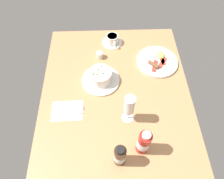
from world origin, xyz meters
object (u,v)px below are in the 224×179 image
object	(u,v)px
creamer_jug	(100,55)
wine_glass	(129,106)
coffee_cup	(112,40)
sauce_bottle_brown	(121,156)
breakfast_plate	(157,61)
porridge_bowl	(101,77)
sauce_bottle_red	(144,143)
cutlery_setting	(68,111)

from	to	relation	value
creamer_jug	wine_glass	bearing A→B (deg)	18.66
coffee_cup	wine_glass	size ratio (longest dim) A/B	0.68
sauce_bottle_brown	breakfast_plate	bearing A→B (deg)	155.90
wine_glass	creamer_jug	bearing A→B (deg)	-161.34
porridge_bowl	breakfast_plate	size ratio (longest dim) A/B	0.86
creamer_jug	wine_glass	distance (cm)	46.51
porridge_bowl	creamer_jug	bearing A→B (deg)	-178.41
porridge_bowl	breakfast_plate	xyz separation A→B (cm)	(-13.21, 35.34, -2.85)
coffee_cup	sauce_bottle_red	world-z (taller)	sauce_bottle_red
sauce_bottle_red	cutlery_setting	bearing A→B (deg)	-120.24
creamer_jug	sauce_bottle_brown	bearing A→B (deg)	8.27
cutlery_setting	creamer_jug	size ratio (longest dim) A/B	3.44
creamer_jug	wine_glass	world-z (taller)	wine_glass
wine_glass	breakfast_plate	bearing A→B (deg)	150.30
sauce_bottle_red	breakfast_plate	size ratio (longest dim) A/B	0.73
creamer_jug	wine_glass	size ratio (longest dim) A/B	0.25
coffee_cup	sauce_bottle_brown	bearing A→B (deg)	0.77
coffee_cup	creamer_jug	xyz separation A→B (cm)	(12.69, -8.35, -0.59)
creamer_jug	wine_glass	xyz separation A→B (cm)	(42.89, 14.48, 10.66)
wine_glass	sauce_bottle_red	bearing A→B (deg)	17.97
cutlery_setting	creamer_jug	world-z (taller)	creamer_jug
sauce_bottle_brown	coffee_cup	bearing A→B (deg)	-179.23
cutlery_setting	wine_glass	world-z (taller)	wine_glass
breakfast_plate	sauce_bottle_brown	bearing A→B (deg)	-24.10
creamer_jug	breakfast_plate	world-z (taller)	creamer_jug
sauce_bottle_brown	breakfast_plate	size ratio (longest dim) A/B	0.68
porridge_bowl	sauce_bottle_red	bearing A→B (deg)	25.35
cutlery_setting	coffee_cup	bearing A→B (deg)	153.31
cutlery_setting	creamer_jug	distance (cm)	41.56
wine_glass	sauce_bottle_brown	size ratio (longest dim) A/B	1.13
breakfast_plate	porridge_bowl	bearing A→B (deg)	-69.50
cutlery_setting	wine_glass	bearing A→B (deg)	80.93
sauce_bottle_brown	sauce_bottle_red	distance (cm)	11.69
breakfast_plate	sauce_bottle_red	bearing A→B (deg)	-16.56
coffee_cup	wine_glass	distance (cm)	56.81
cutlery_setting	sauce_bottle_brown	distance (cm)	38.35
creamer_jug	sauce_bottle_red	distance (cm)	62.92
sauce_bottle_brown	sauce_bottle_red	xyz separation A→B (cm)	(-5.21, 10.43, 0.77)
coffee_cup	creamer_jug	world-z (taller)	coffee_cup
wine_glass	sauce_bottle_brown	xyz separation A→B (cm)	(21.68, -5.09, -4.90)
creamer_jug	sauce_bottle_red	world-z (taller)	sauce_bottle_red
coffee_cup	breakfast_plate	distance (cm)	32.97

